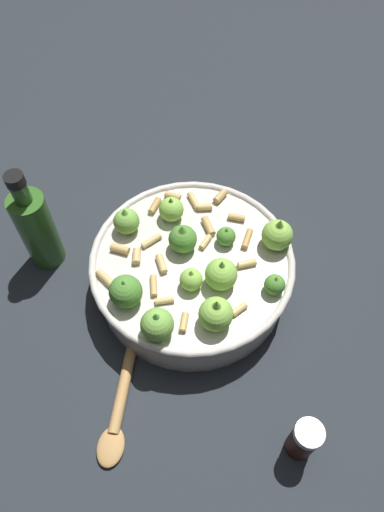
# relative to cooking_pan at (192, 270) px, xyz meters

# --- Properties ---
(ground_plane) EXTENTS (2.40, 2.40, 0.00)m
(ground_plane) POSITION_rel_cooking_pan_xyz_m (0.00, 0.00, -0.05)
(ground_plane) COLOR #23282D
(cooking_pan) EXTENTS (0.31, 0.31, 0.13)m
(cooking_pan) POSITION_rel_cooking_pan_xyz_m (0.00, 0.00, 0.00)
(cooking_pan) COLOR beige
(cooking_pan) RESTS_ON ground
(pepper_shaker) EXTENTS (0.04, 0.04, 0.08)m
(pepper_shaker) POSITION_rel_cooking_pan_xyz_m (-0.24, -0.15, -0.01)
(pepper_shaker) COLOR #33140F
(pepper_shaker) RESTS_ON ground
(olive_oil_bottle) EXTENTS (0.05, 0.05, 0.19)m
(olive_oil_bottle) POSITION_rel_cooking_pan_xyz_m (0.05, 0.24, 0.03)
(olive_oil_bottle) COLOR #336023
(olive_oil_bottle) RESTS_ON ground
(wooden_spoon) EXTENTS (0.26, 0.05, 0.02)m
(wooden_spoon) POSITION_rel_cooking_pan_xyz_m (-0.16, 0.09, -0.04)
(wooden_spoon) COLOR #B2844C
(wooden_spoon) RESTS_ON ground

